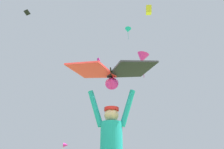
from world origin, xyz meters
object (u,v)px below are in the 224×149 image
at_px(held_stunt_kite, 111,73).
at_px(distant_kite_magenta_low_right, 99,60).
at_px(distant_kite_teal_high_left, 128,30).
at_px(distant_kite_magenta_mid_left, 142,58).
at_px(distant_kite_black_high_right, 27,12).
at_px(marker_flag, 65,148).
at_px(distant_kite_yellow_overhead_distant, 149,10).

bearing_deg(held_stunt_kite, distant_kite_magenta_low_right, 95.64).
bearing_deg(distant_kite_teal_high_left, distant_kite_magenta_mid_left, -89.84).
bearing_deg(distant_kite_black_high_right, marker_flag, -31.44).
bearing_deg(distant_kite_magenta_mid_left, distant_kite_black_high_right, 169.54).
xyz_separation_m(distant_kite_black_high_right, marker_flag, (7.09, -4.34, -14.79)).
bearing_deg(distant_kite_yellow_overhead_distant, distant_kite_black_high_right, -172.54).
xyz_separation_m(distant_kite_magenta_mid_left, marker_flag, (-5.20, -2.07, -7.22)).
distance_m(distant_kite_teal_high_left, marker_flag, 22.89).
xyz_separation_m(held_stunt_kite, distant_kite_teal_high_left, (2.49, 20.31, 18.19)).
bearing_deg(distant_kite_magenta_mid_left, held_stunt_kite, -103.79).
xyz_separation_m(distant_kite_magenta_low_right, distant_kite_magenta_mid_left, (5.68, -21.68, -13.01)).
relative_size(distant_kite_yellow_overhead_distant, distant_kite_magenta_low_right, 1.27).
distance_m(held_stunt_kite, distant_kite_magenta_low_right, 37.67).
height_order(distant_kite_black_high_right, distant_kite_magenta_low_right, distant_kite_magenta_low_right).
height_order(distant_kite_magenta_low_right, distant_kite_magenta_mid_left, distant_kite_magenta_low_right).
height_order(distant_kite_teal_high_left, distant_kite_magenta_low_right, distant_kite_magenta_low_right).
xyz_separation_m(distant_kite_yellow_overhead_distant, marker_flag, (-7.35, -6.23, -17.06)).
height_order(distant_kite_teal_high_left, distant_kite_yellow_overhead_distant, distant_kite_teal_high_left).
distance_m(distant_kite_teal_high_left, distant_kite_yellow_overhead_distant, 6.49).
distance_m(distant_kite_magenta_mid_left, marker_flag, 9.14).
relative_size(held_stunt_kite, distant_kite_teal_high_left, 0.72).
bearing_deg(distant_kite_yellow_overhead_distant, marker_flag, -139.74).
height_order(held_stunt_kite, distant_kite_yellow_overhead_distant, distant_kite_yellow_overhead_distant).
bearing_deg(marker_flag, distant_kite_magenta_mid_left, 21.67).
bearing_deg(distant_kite_magenta_low_right, distant_kite_teal_high_left, -64.10).
relative_size(distant_kite_yellow_overhead_distant, distant_kite_black_high_right, 1.55).
distance_m(distant_kite_yellow_overhead_distant, marker_flag, 19.60).
relative_size(distant_kite_teal_high_left, distant_kite_yellow_overhead_distant, 1.86).
bearing_deg(marker_flag, distant_kite_yellow_overhead_distant, 40.26).
height_order(distant_kite_yellow_overhead_distant, marker_flag, distant_kite_yellow_overhead_distant).
bearing_deg(distant_kite_magenta_mid_left, distant_kite_magenta_low_right, 104.67).
distance_m(held_stunt_kite, marker_flag, 8.64).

